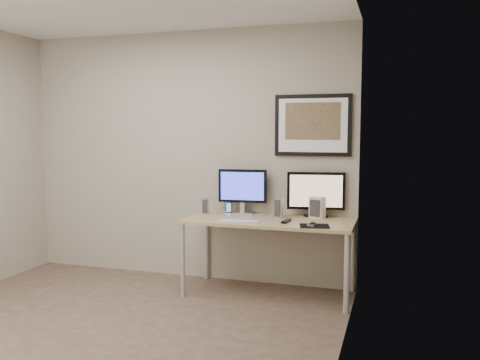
{
  "coord_description": "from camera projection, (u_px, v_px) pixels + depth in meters",
  "views": [
    {
      "loc": [
        2.15,
        -3.27,
        1.58
      ],
      "look_at": [
        0.79,
        1.1,
        1.12
      ],
      "focal_mm": 38.0,
      "sensor_mm": 36.0,
      "label": 1
    }
  ],
  "objects": [
    {
      "name": "floor",
      "position": [
        100.0,
        336.0,
        3.9
      ],
      "size": [
        3.6,
        3.6,
        0.0
      ],
      "primitive_type": "plane",
      "color": "#4E3B30",
      "rests_on": "ground"
    },
    {
      "name": "keyboard",
      "position": [
        239.0,
        221.0,
        4.67
      ],
      "size": [
        0.4,
        0.16,
        0.01
      ],
      "primitive_type": "cube",
      "rotation": [
        0.0,
        0.0,
        0.15
      ],
      "color": "#BABABF",
      "rests_on": "desk"
    },
    {
      "name": "remote",
      "position": [
        286.0,
        221.0,
        4.67
      ],
      "size": [
        0.06,
        0.19,
        0.02
      ],
      "primitive_type": "cube",
      "rotation": [
        0.0,
        0.0,
        -0.05
      ],
      "color": "black",
      "rests_on": "desk"
    },
    {
      "name": "room",
      "position": [
        125.0,
        122.0,
        4.17
      ],
      "size": [
        3.6,
        3.6,
        3.6
      ],
      "color": "white",
      "rests_on": "ground"
    },
    {
      "name": "speaker_right",
      "position": [
        279.0,
        208.0,
        4.9
      ],
      "size": [
        0.1,
        0.1,
        0.19
      ],
      "primitive_type": "cylinder",
      "rotation": [
        0.0,
        0.0,
        -0.28
      ],
      "color": "#BBBBC1",
      "rests_on": "desk"
    },
    {
      "name": "desk",
      "position": [
        269.0,
        226.0,
        4.82
      ],
      "size": [
        1.6,
        0.7,
        0.73
      ],
      "color": "olive",
      "rests_on": "floor"
    },
    {
      "name": "mouse",
      "position": [
        312.0,
        224.0,
        4.48
      ],
      "size": [
        0.08,
        0.11,
        0.03
      ],
      "primitive_type": "ellipsoid",
      "rotation": [
        0.0,
        0.0,
        -0.25
      ],
      "color": "black",
      "rests_on": "mousepad"
    },
    {
      "name": "monitor_large",
      "position": [
        242.0,
        189.0,
        5.12
      ],
      "size": [
        0.49,
        0.18,
        0.45
      ],
      "rotation": [
        0.0,
        0.0,
        0.1
      ],
      "color": "#BBBBC1",
      "rests_on": "desk"
    },
    {
      "name": "speaker_left",
      "position": [
        205.0,
        206.0,
        5.11
      ],
      "size": [
        0.07,
        0.07,
        0.16
      ],
      "primitive_type": "cylinder",
      "rotation": [
        0.0,
        0.0,
        0.14
      ],
      "color": "#BBBBC1",
      "rests_on": "desk"
    },
    {
      "name": "mousepad",
      "position": [
        315.0,
        226.0,
        4.47
      ],
      "size": [
        0.3,
        0.28,
        0.0
      ],
      "primitive_type": "cube",
      "rotation": [
        0.0,
        0.0,
        0.21
      ],
      "color": "black",
      "rests_on": "desk"
    },
    {
      "name": "framed_art",
      "position": [
        313.0,
        125.0,
        4.94
      ],
      "size": [
        0.75,
        0.04,
        0.6
      ],
      "color": "black",
      "rests_on": "room"
    },
    {
      "name": "fan_unit",
      "position": [
        317.0,
        208.0,
        4.87
      ],
      "size": [
        0.16,
        0.13,
        0.21
      ],
      "primitive_type": "cube",
      "rotation": [
        0.0,
        0.0,
        -0.3
      ],
      "color": "silver",
      "rests_on": "desk"
    },
    {
      "name": "monitor_tv",
      "position": [
        316.0,
        193.0,
        4.93
      ],
      "size": [
        0.56,
        0.17,
        0.44
      ],
      "rotation": [
        0.0,
        0.0,
        0.18
      ],
      "color": "black",
      "rests_on": "desk"
    },
    {
      "name": "phone_dock",
      "position": [
        229.0,
        208.0,
        5.09
      ],
      "size": [
        0.06,
        0.06,
        0.13
      ],
      "primitive_type": "cube",
      "rotation": [
        0.0,
        0.0,
        -0.06
      ],
      "color": "black",
      "rests_on": "desk"
    }
  ]
}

